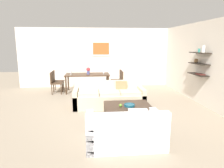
{
  "coord_description": "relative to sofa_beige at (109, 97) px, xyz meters",
  "views": [
    {
      "loc": [
        -0.58,
        -5.87,
        1.97
      ],
      "look_at": [
        0.03,
        0.2,
        0.75
      ],
      "focal_mm": 32.06,
      "sensor_mm": 36.0,
      "label": 1
    }
  ],
  "objects": [
    {
      "name": "loveseat_white",
      "position": [
        0.1,
        -2.57,
        0.0
      ],
      "size": [
        1.52,
        0.9,
        0.78
      ],
      "color": "white",
      "rests_on": "ground"
    },
    {
      "name": "dining_chair_left_far",
      "position": [
        -2.03,
        2.27,
        0.21
      ],
      "size": [
        0.44,
        0.44,
        0.88
      ],
      "color": "#422D1E",
      "rests_on": "ground"
    },
    {
      "name": "dining_chair_left_near",
      "position": [
        -2.03,
        1.86,
        0.21
      ],
      "size": [
        0.44,
        0.44,
        0.88
      ],
      "color": "#422D1E",
      "rests_on": "ground"
    },
    {
      "name": "dining_chair_right_near",
      "position": [
        0.59,
        1.86,
        0.21
      ],
      "size": [
        0.44,
        0.44,
        0.88
      ],
      "color": "#422D1E",
      "rests_on": "ground"
    },
    {
      "name": "right_wall_shelf_unit",
      "position": [
        3.07,
        0.26,
        1.06
      ],
      "size": [
        0.34,
        8.2,
        2.7
      ],
      "color": "silver",
      "rests_on": "ground"
    },
    {
      "name": "apple_on_coffee_table",
      "position": [
        0.18,
        -1.31,
        0.13
      ],
      "size": [
        0.08,
        0.08,
        0.08
      ],
      "primitive_type": "sphere",
      "color": "#669E2D",
      "rests_on": "coffee_table"
    },
    {
      "name": "ground_plane",
      "position": [
        0.05,
        -0.34,
        -0.29
      ],
      "size": [
        18.0,
        18.0,
        0.0
      ],
      "primitive_type": "plane",
      "color": "gray"
    },
    {
      "name": "wine_glass_right_near",
      "position": [
        -0.05,
        1.95,
        0.57
      ],
      "size": [
        0.07,
        0.07,
        0.16
      ],
      "color": "silver",
      "rests_on": "dining_table"
    },
    {
      "name": "dining_chair_right_far",
      "position": [
        0.59,
        2.27,
        0.21
      ],
      "size": [
        0.44,
        0.44,
        0.88
      ],
      "color": "#422D1E",
      "rests_on": "ground"
    },
    {
      "name": "dining_table",
      "position": [
        -0.72,
        2.07,
        0.39
      ],
      "size": [
        1.81,
        0.9,
        0.75
      ],
      "color": "#422D1E",
      "rests_on": "ground"
    },
    {
      "name": "decorative_bowl",
      "position": [
        0.42,
        -1.29,
        0.12
      ],
      "size": [
        0.29,
        0.29,
        0.06
      ],
      "color": "navy",
      "rests_on": "coffee_table"
    },
    {
      "name": "wine_glass_right_far",
      "position": [
        -0.05,
        2.18,
        0.59
      ],
      "size": [
        0.08,
        0.08,
        0.18
      ],
      "color": "silver",
      "rests_on": "dining_table"
    },
    {
      "name": "wine_glass_left_near",
      "position": [
        -1.4,
        1.95,
        0.57
      ],
      "size": [
        0.07,
        0.07,
        0.16
      ],
      "color": "silver",
      "rests_on": "dining_table"
    },
    {
      "name": "back_wall_unit",
      "position": [
        0.34,
        3.19,
        1.06
      ],
      "size": [
        8.4,
        0.09,
        2.7
      ],
      "color": "silver",
      "rests_on": "ground"
    },
    {
      "name": "coffee_table",
      "position": [
        0.39,
        -1.24,
        -0.1
      ],
      "size": [
        1.22,
        1.07,
        0.38
      ],
      "color": "#38281E",
      "rests_on": "ground"
    },
    {
      "name": "wine_glass_left_far",
      "position": [
        -1.4,
        2.18,
        0.58
      ],
      "size": [
        0.06,
        0.06,
        0.17
      ],
      "color": "silver",
      "rests_on": "dining_table"
    },
    {
      "name": "centerpiece_vase",
      "position": [
        -0.69,
        2.02,
        0.62
      ],
      "size": [
        0.16,
        0.16,
        0.28
      ],
      "color": "#4C518C",
      "rests_on": "dining_table"
    },
    {
      "name": "sofa_beige",
      "position": [
        0.0,
        0.0,
        0.0
      ],
      "size": [
        2.23,
        0.9,
        0.78
      ],
      "color": "beige",
      "rests_on": "ground"
    }
  ]
}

